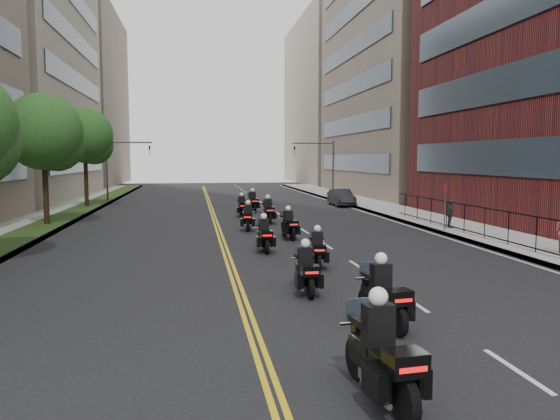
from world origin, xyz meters
The scene contains 23 objects.
ground centered at (0.00, 0.00, 0.00)m, with size 160.00×160.00×0.00m, color black.
sidewalk_right centered at (12.00, 25.00, 0.07)m, with size 4.00×90.00×0.15m, color gray.
sidewalk_left centered at (-12.00, 25.00, 0.07)m, with size 4.00×90.00×0.15m, color gray.
grass_strip centered at (-11.20, 25.00, 0.17)m, with size 2.00×90.00×0.04m, color #1D3714.
building_right_tan centered at (21.48, 48.00, 15.00)m, with size 15.11×28.00×30.00m.
building_right_far centered at (21.50, 78.00, 13.00)m, with size 15.00×28.00×26.00m, color #A19582.
building_left_far centered at (-22.00, 78.00, 13.00)m, with size 16.00×28.00×26.00m, color #7B695A.
iron_fence centered at (11.00, 12.00, 0.90)m, with size 0.05×28.00×1.50m.
street_trees centered at (-11.05, 18.61, 5.13)m, with size 4.40×38.40×7.98m.
traffic_signal_right centered at (9.54, 42.00, 3.70)m, with size 4.09×0.20×5.60m.
traffic_signal_left centered at (-9.54, 42.00, 3.70)m, with size 4.09×0.20×5.60m.
motorcycle_0 centered at (0.24, -0.86, 0.74)m, with size 0.72×2.54×1.88m.
motorcycle_1 centered at (1.63, 2.97, 0.69)m, with size 0.70×2.38×1.76m.
motorcycle_2 centered at (0.48, 6.38, 0.64)m, with size 0.50×2.18×1.61m.
motorcycle_3 centered at (1.68, 10.11, 0.61)m, with size 0.64×2.08×1.54m.
motorcycle_4 centered at (0.19, 13.75, 0.65)m, with size 0.51×2.22×1.64m.
motorcycle_5 centered at (1.85, 17.22, 0.65)m, with size 0.61×2.22×1.64m.
motorcycle_6 centered at (0.18, 20.74, 0.66)m, with size 0.68×2.25×1.66m.
motorcycle_7 centered at (1.73, 23.91, 0.69)m, with size 0.54×2.37×1.75m.
motorcycle_8 centered at (0.45, 27.79, 0.65)m, with size 0.51×2.23×1.64m.
motorcycle_9 centered at (1.55, 31.11, 0.69)m, with size 0.61×2.35×1.74m.
parked_sedan centered at (9.40, 35.00, 0.70)m, with size 1.49×4.28×1.41m, color black.
pedestrian_c centered at (11.20, 18.97, 0.93)m, with size 0.91×0.38×1.56m, color #39393F.
Camera 1 is at (-2.73, -9.09, 3.97)m, focal length 35.00 mm.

